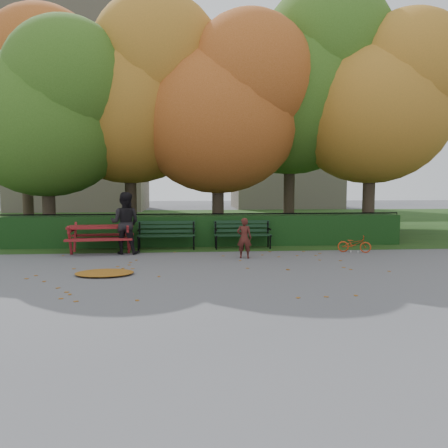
{
  "coord_description": "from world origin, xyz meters",
  "views": [
    {
      "loc": [
        -0.66,
        -10.01,
        2.02
      ],
      "look_at": [
        0.31,
        1.29,
        1.0
      ],
      "focal_mm": 35.0,
      "sensor_mm": 36.0,
      "label": 1
    }
  ],
  "objects": [
    {
      "name": "child",
      "position": [
        0.91,
        1.82,
        0.56
      ],
      "size": [
        0.46,
        0.35,
        1.12
      ],
      "primitive_type": "imported",
      "rotation": [
        0.0,
        0.0,
        2.93
      ],
      "color": "#451B16",
      "rests_on": "ground"
    },
    {
      "name": "ground",
      "position": [
        0.0,
        0.0,
        0.0
      ],
      "size": [
        90.0,
        90.0,
        0.0
      ],
      "primitive_type": "plane",
      "color": "slate",
      "rests_on": "ground"
    },
    {
      "name": "adult",
      "position": [
        -2.47,
        2.9,
        0.91
      ],
      "size": [
        0.98,
        0.83,
        1.81
      ],
      "primitive_type": "imported",
      "rotation": [
        0.0,
        0.0,
        2.97
      ],
      "color": "black",
      "rests_on": "ground"
    },
    {
      "name": "building_left",
      "position": [
        -9.0,
        26.0,
        7.5
      ],
      "size": [
        10.0,
        7.0,
        15.0
      ],
      "primitive_type": "cube",
      "color": "#A0947D",
      "rests_on": "ground"
    },
    {
      "name": "picnic_table",
      "position": [
        -3.22,
        3.2,
        0.63
      ],
      "size": [
        2.01,
        1.68,
        0.91
      ],
      "rotation": [
        0.0,
        0.0,
        0.09
      ],
      "color": "maroon",
      "rests_on": "ground"
    },
    {
      "name": "tree_d",
      "position": [
        3.88,
        7.23,
        5.98
      ],
      "size": [
        7.14,
        6.8,
        9.58
      ],
      "color": "black",
      "rests_on": "ground"
    },
    {
      "name": "bench_right",
      "position": [
        1.1,
        3.7,
        0.52
      ],
      "size": [
        1.8,
        0.57,
        0.88
      ],
      "color": "black",
      "rests_on": "ground"
    },
    {
      "name": "bench_left",
      "position": [
        -1.3,
        3.7,
        0.52
      ],
      "size": [
        1.8,
        0.57,
        0.88
      ],
      "color": "black",
      "rests_on": "ground"
    },
    {
      "name": "tree_e",
      "position": [
        6.52,
        5.77,
        5.08
      ],
      "size": [
        6.09,
        5.8,
        8.16
      ],
      "color": "black",
      "rests_on": "ground"
    },
    {
      "name": "building_right",
      "position": [
        8.0,
        28.0,
        6.0
      ],
      "size": [
        9.0,
        6.0,
        12.0
      ],
      "primitive_type": "cube",
      "color": "#A0947D",
      "rests_on": "ground"
    },
    {
      "name": "bicycle",
      "position": [
        4.34,
        2.56,
        0.25
      ],
      "size": [
        1.03,
        0.64,
        0.51
      ],
      "primitive_type": "imported",
      "rotation": [
        0.0,
        0.0,
        1.23
      ],
      "color": "#B73210",
      "rests_on": "ground"
    },
    {
      "name": "tree_c",
      "position": [
        0.83,
        5.96,
        4.82
      ],
      "size": [
        6.3,
        6.0,
        8.0
      ],
      "color": "black",
      "rests_on": "ground"
    },
    {
      "name": "hedge",
      "position": [
        0.0,
        4.5,
        0.5
      ],
      "size": [
        13.0,
        0.9,
        1.0
      ],
      "primitive_type": "cube",
      "color": "black",
      "rests_on": "ground"
    },
    {
      "name": "iron_fence",
      "position": [
        0.0,
        5.3,
        0.54
      ],
      "size": [
        14.0,
        0.04,
        1.02
      ],
      "color": "black",
      "rests_on": "ground"
    },
    {
      "name": "tree_a",
      "position": [
        -5.19,
        5.58,
        4.52
      ],
      "size": [
        5.88,
        5.6,
        7.48
      ],
      "color": "black",
      "rests_on": "ground"
    },
    {
      "name": "tree_g",
      "position": [
        8.33,
        9.76,
        5.37
      ],
      "size": [
        6.3,
        6.0,
        8.55
      ],
      "color": "black",
      "rests_on": "ground"
    },
    {
      "name": "leaf_scatter",
      "position": [
        0.0,
        0.3,
        0.01
      ],
      "size": [
        9.0,
        5.7,
        0.01
      ],
      "primitive_type": null,
      "color": "#6C3A0C",
      "rests_on": "ground"
    },
    {
      "name": "tree_b",
      "position": [
        -2.44,
        6.75,
        5.4
      ],
      "size": [
        6.72,
        6.4,
        8.79
      ],
      "color": "black",
      "rests_on": "ground"
    },
    {
      "name": "tree_f",
      "position": [
        -7.13,
        9.24,
        5.69
      ],
      "size": [
        6.93,
        6.6,
        9.19
      ],
      "color": "black",
      "rests_on": "ground"
    },
    {
      "name": "grass_strip",
      "position": [
        0.0,
        14.0,
        0.01
      ],
      "size": [
        90.0,
        90.0,
        0.0
      ],
      "primitive_type": "plane",
      "color": "#183511",
      "rests_on": "ground"
    },
    {
      "name": "leaf_pile",
      "position": [
        -2.52,
        -0.14,
        0.05
      ],
      "size": [
        1.45,
        1.12,
        0.09
      ],
      "primitive_type": "ellipsoid",
      "rotation": [
        0.0,
        0.0,
        -0.17
      ],
      "color": "#6C3A0C",
      "rests_on": "ground"
    }
  ]
}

